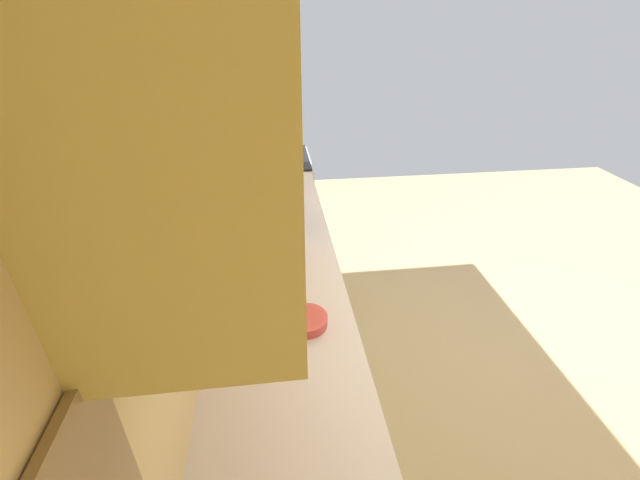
# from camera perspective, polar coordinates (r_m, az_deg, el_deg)

# --- Properties ---
(ground_plane) EXTENTS (6.63, 6.63, 0.00)m
(ground_plane) POSITION_cam_1_polar(r_m,az_deg,el_deg) (3.07, 22.85, -14.81)
(ground_plane) COLOR tan
(wall_back) EXTENTS (4.26, 0.12, 2.63)m
(wall_back) POSITION_cam_1_polar(r_m,az_deg,el_deg) (1.99, -17.10, 7.20)
(wall_back) COLOR #E5BF7A
(wall_back) RESTS_ON ground_plane
(counter_run) EXTENTS (3.33, 0.63, 0.88)m
(counter_run) POSITION_cam_1_polar(r_m,az_deg,el_deg) (2.14, -4.98, -18.60)
(counter_run) COLOR #EDD779
(counter_run) RESTS_ON ground_plane
(upper_cabinets) EXTENTS (2.01, 0.33, 0.64)m
(upper_cabinets) POSITION_cam_1_polar(r_m,az_deg,el_deg) (1.44, -13.41, 22.85)
(upper_cabinets) COLOR #ECD674
(oven_range) EXTENTS (0.69, 0.65, 1.06)m
(oven_range) POSITION_cam_1_polar(r_m,az_deg,el_deg) (3.78, -6.17, 4.93)
(oven_range) COLOR #B7BABF
(oven_range) RESTS_ON ground_plane
(microwave) EXTENTS (0.50, 0.35, 0.27)m
(microwave) POSITION_cam_1_polar(r_m,az_deg,el_deg) (2.43, -6.89, 4.87)
(microwave) COLOR white
(microwave) RESTS_ON counter_run
(bowl) EXTENTS (0.18, 0.18, 0.04)m
(bowl) POSITION_cam_1_polar(r_m,az_deg,el_deg) (1.73, -2.00, -11.08)
(bowl) COLOR #D84C47
(bowl) RESTS_ON counter_run
(kettle) EXTENTS (0.20, 0.15, 0.15)m
(kettle) POSITION_cam_1_polar(r_m,az_deg,el_deg) (3.06, -4.75, 8.80)
(kettle) COLOR black
(kettle) RESTS_ON counter_run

